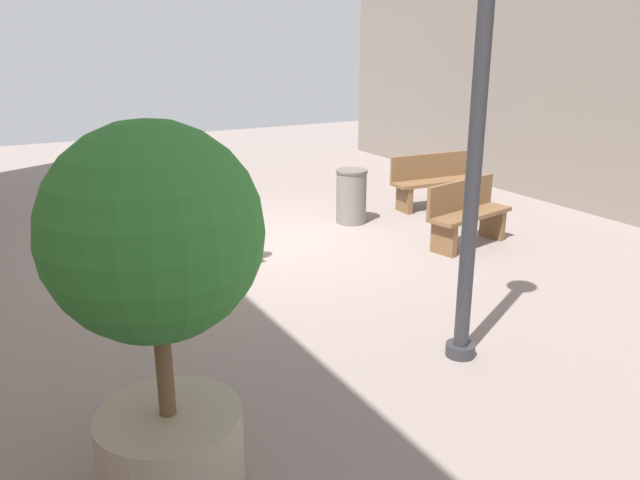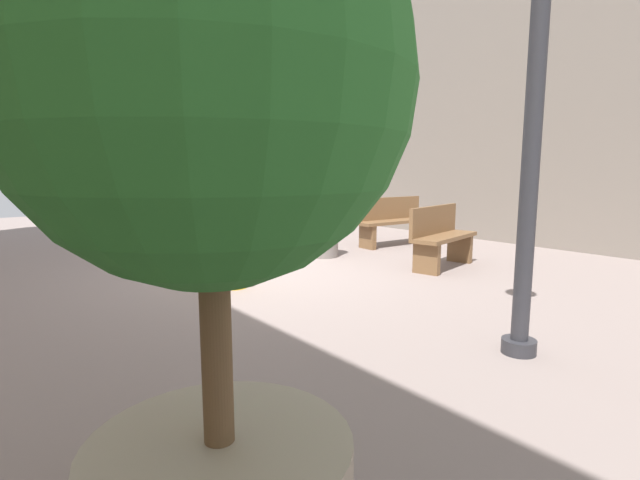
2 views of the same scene
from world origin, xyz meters
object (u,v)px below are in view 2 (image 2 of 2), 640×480
planter_tree (210,165)px  trash_bin (324,231)px  fire_hydrant (233,255)px  bench_near (392,220)px  bench_far (441,236)px  street_lamp (538,43)px

planter_tree → trash_bin: (-4.45, -4.88, -1.09)m
fire_hydrant → bench_near: (-4.14, -1.11, 0.07)m
fire_hydrant → planter_tree: (2.16, 3.90, 1.11)m
bench_far → planter_tree: size_ratio=0.61×
bench_far → trash_bin: bench_far is taller
planter_tree → trash_bin: planter_tree is taller
bench_far → trash_bin: (0.84, -1.83, -0.04)m
planter_tree → street_lamp: street_lamp is taller
fire_hydrant → trash_bin: 2.49m
bench_near → bench_far: bearing=62.8°
bench_near → bench_far: (1.01, 1.96, -0.01)m
fire_hydrant → bench_far: size_ratio=0.56×
planter_tree → street_lamp: size_ratio=0.62×
bench_far → trash_bin: 2.01m
fire_hydrant → bench_far: bench_far is taller
fire_hydrant → planter_tree: bearing=61.0°
fire_hydrant → bench_near: 4.29m
bench_near → street_lamp: (3.36, 4.56, 1.97)m
bench_near → trash_bin: bearing=4.2°
planter_tree → street_lamp: (-2.94, -0.45, 0.93)m
bench_near → street_lamp: size_ratio=0.44×
bench_far → bench_near: bearing=-117.2°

